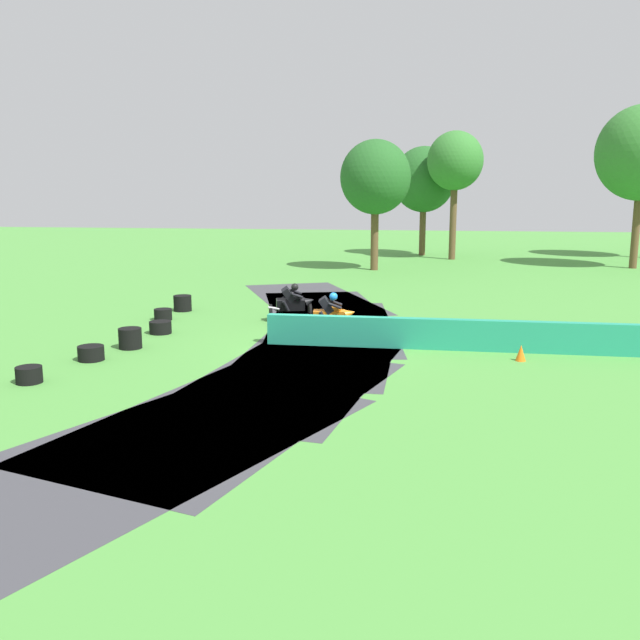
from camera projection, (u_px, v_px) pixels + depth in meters
name	position (u px, v px, depth m)	size (l,w,h in m)	color
ground_plane	(324.00, 345.00, 20.56)	(120.00, 120.00, 0.00)	#4C933D
track_asphalt	(296.00, 344.00, 20.69)	(8.36, 28.03, 0.01)	#3D3D42
safety_barrier	(532.00, 337.00, 19.56)	(0.30, 15.35, 0.90)	#239375
motorcycle_lead_orange	(331.00, 315.00, 21.91)	(1.68, 0.78, 1.42)	black
motorcycle_chase_black	(293.00, 303.00, 24.29)	(1.72, 1.11, 1.43)	black
tire_stack_near	(29.00, 375.00, 16.51)	(0.62, 0.62, 0.40)	black
tire_stack_mid_a	(91.00, 353.00, 18.70)	(0.71, 0.71, 0.40)	black
tire_stack_mid_b	(130.00, 338.00, 20.10)	(0.67, 0.67, 0.60)	black
tire_stack_far	(160.00, 327.00, 22.20)	(0.71, 0.71, 0.40)	black
tire_stack_extra_a	(163.00, 314.00, 24.51)	(0.63, 0.63, 0.40)	black
tire_stack_extra_b	(183.00, 303.00, 26.31)	(0.68, 0.68, 0.60)	black
traffic_cone	(521.00, 353.00, 18.64)	(0.28, 0.28, 0.44)	orange
tree_far_left	(424.00, 180.00, 47.91)	(4.32, 4.32, 7.55)	brown
tree_far_right	(455.00, 162.00, 44.75)	(3.63, 3.63, 8.34)	brown
tree_behind_barrier	(375.00, 178.00, 38.89)	(4.00, 4.00, 7.37)	brown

